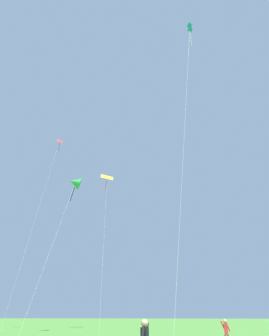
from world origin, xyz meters
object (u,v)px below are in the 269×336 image
(kite_yellow_diamond, at_px, (107,181))
(person_far_back, at_px, (226,332))
(kite_teal_box, at_px, (190,33))
(kite_red_high, at_px, (56,153))
(kite_green_small, at_px, (75,183))

(kite_yellow_diamond, height_order, person_far_back, kite_yellow_diamond)
(kite_yellow_diamond, xyz_separation_m, person_far_back, (14.04, -24.76, -21.33))
(kite_teal_box, height_order, person_far_back, kite_teal_box)
(kite_red_high, relative_size, kite_green_small, 1.55)
(kite_green_small, relative_size, kite_yellow_diamond, 0.79)
(kite_green_small, height_order, person_far_back, kite_green_small)
(kite_red_high, xyz_separation_m, person_far_back, (21.81, -20.16, -24.98))
(kite_red_high, relative_size, kite_yellow_diamond, 1.23)
(kite_teal_box, bearing_deg, person_far_back, 88.98)
(kite_red_high, relative_size, kite_teal_box, 1.16)
(kite_green_small, bearing_deg, kite_red_high, 140.91)
(kite_green_small, bearing_deg, kite_yellow_diamond, 78.58)
(kite_teal_box, distance_m, kite_green_small, 23.78)
(person_far_back, bearing_deg, kite_green_small, 136.02)
(kite_teal_box, bearing_deg, kite_yellow_diamond, 118.29)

